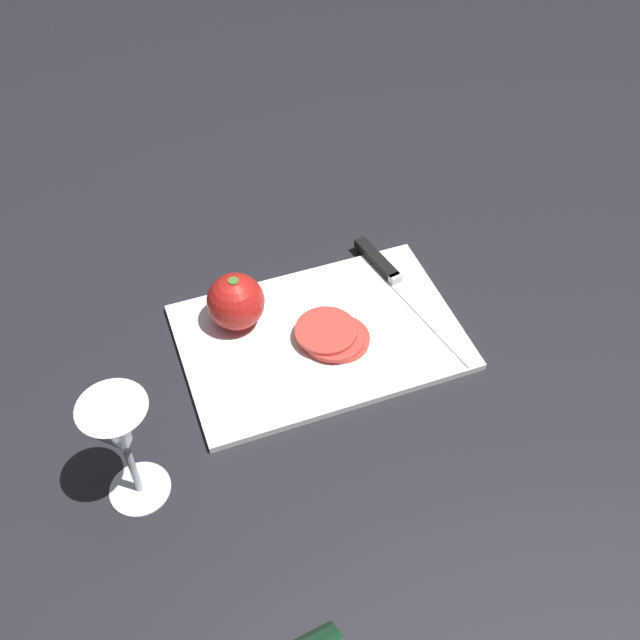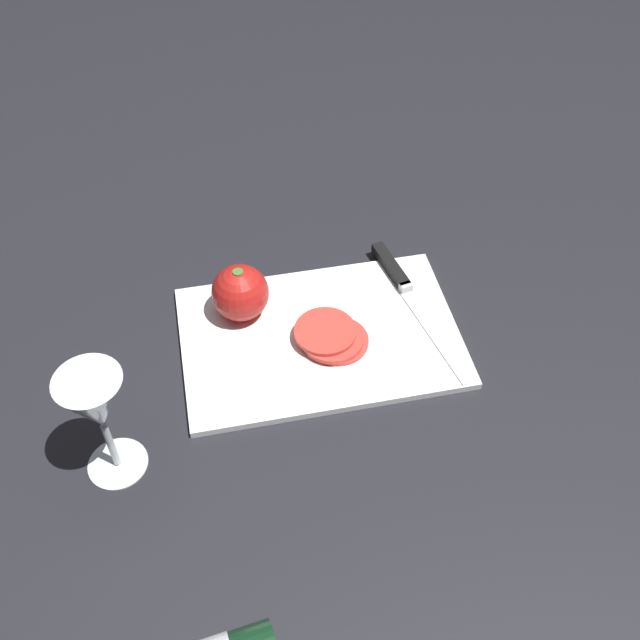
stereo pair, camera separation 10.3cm
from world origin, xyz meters
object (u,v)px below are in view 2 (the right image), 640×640
at_px(knife, 401,282).
at_px(wine_glass, 97,408).
at_px(whole_tomato, 240,293).
at_px(tomato_slice_stack_near, 332,337).

bearing_deg(knife, wine_glass, -73.73).
distance_m(whole_tomato, knife, 0.24).
bearing_deg(knife, tomato_slice_stack_near, -66.12).
height_order(knife, tomato_slice_stack_near, tomato_slice_stack_near).
bearing_deg(tomato_slice_stack_near, wine_glass, -156.07).
bearing_deg(whole_tomato, wine_glass, -130.85).
xyz_separation_m(wine_glass, tomato_slice_stack_near, (0.30, 0.13, -0.10)).
distance_m(knife, tomato_slice_stack_near, 0.15).
relative_size(whole_tomato, knife, 0.29).
height_order(wine_glass, tomato_slice_stack_near, wine_glass).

